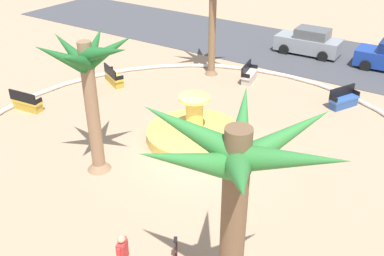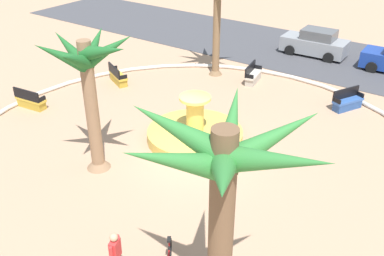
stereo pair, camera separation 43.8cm
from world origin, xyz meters
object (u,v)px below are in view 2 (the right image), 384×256
at_px(bench_southeast, 347,102).
at_px(parked_car_leftmost, 315,43).
at_px(palm_tree_near_fountain, 88,76).
at_px(bench_west, 31,101).
at_px(person_cyclist_helmet, 116,256).
at_px(palm_tree_by_curb, 223,194).
at_px(fountain, 195,133).
at_px(bench_north, 253,76).
at_px(bench_east, 118,77).

bearing_deg(bench_southeast, parked_car_leftmost, 123.21).
bearing_deg(palm_tree_near_fountain, bench_west, 165.08).
bearing_deg(person_cyclist_helmet, bench_west, 154.02).
bearing_deg(palm_tree_by_curb, person_cyclist_helmet, -176.52).
bearing_deg(bench_west, person_cyclist_helmet, -25.98).
distance_m(fountain, person_cyclist_helmet, 7.88).
bearing_deg(bench_north, palm_tree_near_fountain, -94.22).
height_order(fountain, palm_tree_by_curb, palm_tree_by_curb).
bearing_deg(person_cyclist_helmet, palm_tree_by_curb, 3.48).
relative_size(bench_north, parked_car_leftmost, 0.41).
relative_size(palm_tree_by_curb, bench_east, 3.56).
height_order(fountain, bench_east, fountain).
bearing_deg(person_cyclist_helmet, palm_tree_near_fountain, 141.11).
distance_m(bench_west, parked_car_leftmost, 17.22).
xyz_separation_m(bench_east, person_cyclist_helmet, (9.54, -9.91, 0.60)).
height_order(palm_tree_near_fountain, bench_north, palm_tree_near_fountain).
distance_m(palm_tree_near_fountain, bench_east, 8.82).
bearing_deg(bench_north, person_cyclist_helmet, -75.69).
bearing_deg(parked_car_leftmost, bench_east, -123.62).
relative_size(fountain, palm_tree_near_fountain, 0.76).
xyz_separation_m(fountain, palm_tree_near_fountain, (-1.78, -3.81, 3.45)).
height_order(palm_tree_by_curb, bench_west, palm_tree_by_curb).
distance_m(bench_east, bench_north, 7.34).
height_order(bench_east, person_cyclist_helmet, person_cyclist_helmet).
distance_m(palm_tree_near_fountain, bench_southeast, 12.51).
height_order(fountain, bench_north, fountain).
bearing_deg(bench_east, palm_tree_near_fountain, -51.16).
bearing_deg(person_cyclist_helmet, fountain, 109.79).
xyz_separation_m(palm_tree_by_curb, bench_west, (-13.89, 5.10, -3.87)).
relative_size(bench_west, person_cyclist_helmet, 0.97).
bearing_deg(fountain, palm_tree_by_curb, -51.62).
bearing_deg(parked_car_leftmost, bench_west, -118.73).
distance_m(bench_west, person_cyclist_helmet, 12.08).
height_order(palm_tree_by_curb, bench_east, palm_tree_by_curb).
distance_m(bench_north, bench_southeast, 5.27).
distance_m(bench_southeast, person_cyclist_helmet, 14.10).
height_order(palm_tree_by_curb, bench_southeast, palm_tree_by_curb).
xyz_separation_m(bench_west, bench_southeast, (12.46, 8.71, 0.00)).
distance_m(fountain, bench_east, 7.33).
distance_m(fountain, bench_southeast, 7.87).
xyz_separation_m(palm_tree_near_fountain, bench_west, (-6.41, 1.71, -3.40)).
xyz_separation_m(fountain, parked_car_leftmost, (0.09, 13.00, 0.48)).
xyz_separation_m(bench_east, bench_west, (-1.31, -4.63, 0.00)).
distance_m(person_cyclist_helmet, parked_car_leftmost, 20.55).
bearing_deg(fountain, bench_east, 159.83).
bearing_deg(palm_tree_near_fountain, person_cyclist_helmet, -38.89).
distance_m(bench_east, parked_car_leftmost, 12.58).
xyz_separation_m(fountain, person_cyclist_helmet, (2.66, -7.39, 0.65)).
bearing_deg(bench_east, bench_north, 36.58).
height_order(bench_east, bench_north, same).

